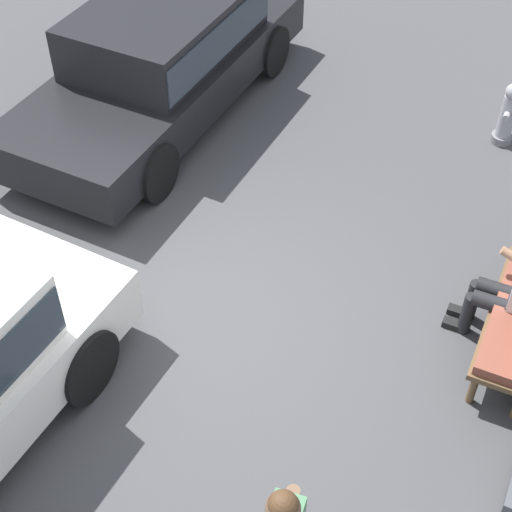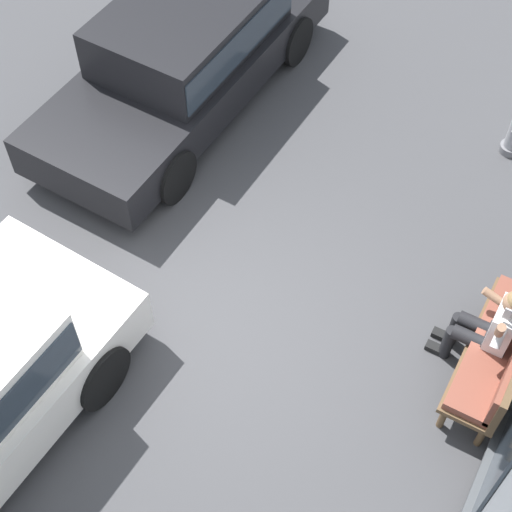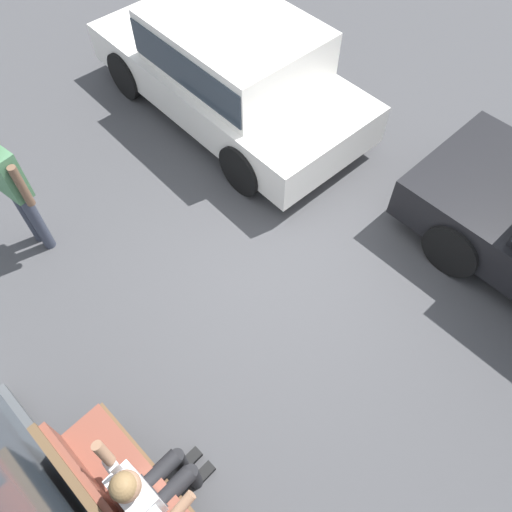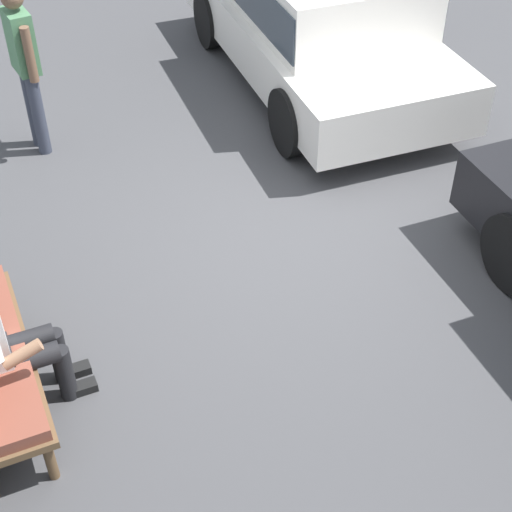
{
  "view_description": "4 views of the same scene",
  "coord_description": "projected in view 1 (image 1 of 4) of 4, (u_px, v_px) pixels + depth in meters",
  "views": [
    {
      "loc": [
        4.22,
        2.6,
        5.79
      ],
      "look_at": [
        -0.34,
        0.47,
        0.78
      ],
      "focal_mm": 55.0,
      "sensor_mm": 36.0,
      "label": 1
    },
    {
      "loc": [
        3.49,
        2.6,
        7.22
      ],
      "look_at": [
        -0.6,
        0.32,
        0.84
      ],
      "focal_mm": 55.0,
      "sensor_mm": 36.0,
      "label": 2
    },
    {
      "loc": [
        -2.17,
        2.6,
        4.92
      ],
      "look_at": [
        -0.38,
        0.78,
        1.22
      ],
      "focal_mm": 35.0,
      "sensor_mm": 36.0,
      "label": 3
    },
    {
      "loc": [
        -5.04,
        2.6,
        4.45
      ],
      "look_at": [
        -1.25,
        0.92,
        0.89
      ],
      "focal_mm": 55.0,
      "sensor_mm": 36.0,
      "label": 4
    }
  ],
  "objects": [
    {
      "name": "ground_plane",
      "position": [
        197.0,
        322.0,
        7.57
      ],
      "size": [
        60.0,
        60.0,
        0.0
      ],
      "primitive_type": "plane",
      "color": "#424244"
    },
    {
      "name": "parked_car_near",
      "position": [
        163.0,
        53.0,
        9.58
      ],
      "size": [
        4.74,
        1.98,
        1.44
      ],
      "color": "black",
      "rests_on": "ground_plane"
    },
    {
      "name": "fire_hydrant",
      "position": [
        508.0,
        115.0,
        9.36
      ],
      "size": [
        0.38,
        0.26,
        0.81
      ],
      "color": "slate",
      "rests_on": "ground_plane"
    }
  ]
}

